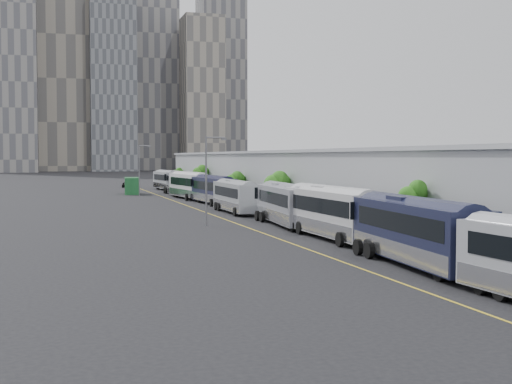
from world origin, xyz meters
name	(u,v)px	position (x,y,z in m)	size (l,w,h in m)	color
sidewalk	(319,216)	(9.00, 55.00, 0.06)	(10.00, 170.00, 0.12)	gray
lane_line	(224,219)	(-1.50, 55.00, 0.01)	(0.12, 160.00, 0.02)	gold
depot	(354,184)	(12.99, 55.00, 3.51)	(12.45, 160.40, 7.20)	gray
skyline	(86,61)	(-2.90, 324.16, 50.85)	(145.00, 64.00, 120.00)	slate
bus_1	(416,237)	(2.00, 21.05, 1.70)	(3.74, 13.92, 4.02)	#161931
bus_2	(332,217)	(2.55, 35.54, 1.73)	(3.10, 14.03, 4.09)	silver
bus_3	(286,208)	(2.58, 46.98, 1.65)	(3.72, 13.53, 3.91)	gray
bus_4	(236,199)	(1.73, 62.47, 1.57)	(2.84, 12.72, 3.72)	#979BA0
bus_5	(213,192)	(2.53, 77.97, 1.63)	(3.51, 13.38, 3.87)	#161632
bus_6	(190,188)	(1.71, 90.94, 1.73)	(4.10, 14.18, 4.09)	white
bus_7	(177,185)	(1.95, 103.67, 1.67)	(3.91, 13.75, 3.96)	gray
bus_8	(168,182)	(2.79, 119.06, 1.61)	(3.88, 13.24, 3.81)	#9A9DA4
tree_1	(412,198)	(5.86, 28.81, 3.51)	(1.89, 1.89, 4.48)	black
tree_2	(276,184)	(5.39, 58.74, 3.41)	(2.82, 2.82, 4.83)	black
tree_3	(235,181)	(5.52, 77.91, 3.06)	(2.56, 2.56, 4.35)	black
tree_4	(200,173)	(5.57, 101.65, 3.70)	(2.46, 2.46, 4.95)	black
tree_5	(178,174)	(5.82, 125.71, 2.97)	(1.97, 1.97, 3.97)	black
street_lamp_near	(208,174)	(-4.57, 48.20, 4.82)	(2.04, 0.22, 8.28)	#59595E
street_lamp_far	(140,166)	(-4.52, 101.24, 4.85)	(2.04, 0.22, 8.34)	#59595E
shipping_container	(132,186)	(-5.32, 107.07, 1.43)	(2.41, 6.15, 2.85)	#164923
suv	(129,184)	(-3.01, 134.54, 0.74)	(2.47, 5.36, 1.49)	black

